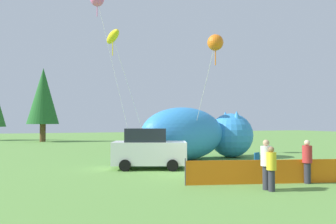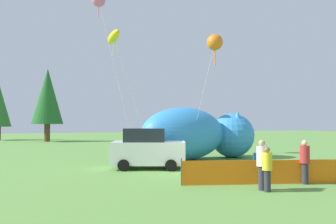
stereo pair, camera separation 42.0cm
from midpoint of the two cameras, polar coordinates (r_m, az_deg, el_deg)
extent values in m
plane|color=#609342|center=(16.61, 4.82, -10.29)|extent=(120.00, 120.00, 0.00)
cube|color=white|center=(17.44, -2.71, -7.10)|extent=(4.21, 2.96, 1.18)
cube|color=#1E232D|center=(17.39, -3.34, -4.00)|extent=(2.53, 2.25, 0.71)
cylinder|color=black|center=(18.33, 1.20, -8.55)|extent=(0.64, 0.43, 0.59)
cylinder|color=black|center=(16.60, 1.25, -9.27)|extent=(0.64, 0.43, 0.59)
cylinder|color=black|center=(18.47, -6.27, -8.49)|extent=(0.64, 0.43, 0.59)
cylinder|color=black|center=(16.75, -7.02, -9.19)|extent=(0.64, 0.43, 0.59)
cube|color=#1959A5|center=(17.57, 15.07, -8.27)|extent=(0.67, 0.67, 0.03)
cube|color=#1959A5|center=(17.42, 15.74, -7.57)|extent=(0.45, 0.22, 0.46)
cylinder|color=#A5A5AD|center=(17.54, 14.10, -9.04)|extent=(0.02, 0.02, 0.45)
cylinder|color=#A5A5AD|center=(17.89, 14.86, -8.88)|extent=(0.02, 0.02, 0.45)
cylinder|color=#A5A5AD|center=(17.31, 15.30, -9.13)|extent=(0.02, 0.02, 0.45)
cylinder|color=#A5A5AD|center=(17.67, 16.05, -8.97)|extent=(0.02, 0.02, 0.45)
ellipsoid|color=#338CD8|center=(21.10, 3.23, -3.81)|extent=(6.16, 4.17, 3.40)
ellipsoid|color=white|center=(21.14, 3.23, -5.88)|extent=(3.99, 3.04, 1.53)
sphere|color=#338CD8|center=(23.29, 11.59, -3.99)|extent=(3.06, 3.06, 3.06)
cone|color=#338CD8|center=(23.93, 10.65, -1.00)|extent=(0.86, 0.86, 0.92)
cone|color=#338CD8|center=(22.61, 12.55, -0.95)|extent=(0.86, 0.86, 0.92)
cube|color=orange|center=(13.83, 17.22, -9.97)|extent=(6.43, 1.64, 0.96)
cylinder|color=#4C4C51|center=(12.97, 3.28, -10.38)|extent=(0.05, 0.05, 1.05)
cylinder|color=#2D2D38|center=(12.66, 17.03, -10.95)|extent=(0.27, 0.27, 0.87)
cylinder|color=silver|center=(12.55, 17.00, -7.37)|extent=(0.40, 0.40, 0.72)
sphere|color=tan|center=(12.51, 16.98, -5.18)|extent=(0.24, 0.24, 0.24)
cylinder|color=#2D2D38|center=(14.42, 23.53, -9.81)|extent=(0.26, 0.26, 0.83)
cylinder|color=#B72D2D|center=(14.33, 23.49, -6.80)|extent=(0.38, 0.38, 0.69)
sphere|color=beige|center=(14.30, 23.47, -4.97)|extent=(0.22, 0.22, 0.22)
cylinder|color=#2D2D38|center=(12.43, 17.85, -11.37)|extent=(0.24, 0.24, 0.76)
cylinder|color=yellow|center=(12.33, 17.82, -8.19)|extent=(0.35, 0.35, 0.63)
sphere|color=#8C6647|center=(12.29, 17.80, -6.25)|extent=(0.21, 0.21, 0.21)
cylinder|color=silver|center=(23.07, -5.61, 2.49)|extent=(2.80, 0.13, 8.33)
ellipsoid|color=yellow|center=(23.42, -8.95, 12.77)|extent=(0.83, 2.79, 0.89)
cylinder|color=yellow|center=(23.26, -8.96, 11.10)|extent=(0.06, 0.06, 1.20)
cylinder|color=silver|center=(24.62, -8.46, 6.17)|extent=(2.55, 1.57, 11.68)
sphere|color=pink|center=(26.60, -11.53, 18.57)|extent=(1.02, 1.02, 1.02)
cylinder|color=pink|center=(26.37, -11.54, 17.14)|extent=(0.06, 0.06, 1.20)
cylinder|color=silver|center=(19.67, 6.27, 1.28)|extent=(0.73, 2.52, 7.00)
sphere|color=orange|center=(19.21, 8.80, 11.91)|extent=(0.92, 0.92, 0.92)
cylinder|color=orange|center=(19.06, 8.81, 9.86)|extent=(0.06, 0.06, 1.20)
cylinder|color=brown|center=(43.49, -20.05, -3.41)|extent=(0.70, 0.70, 2.18)
cone|color=#236028|center=(43.59, -19.99, 2.62)|extent=(3.84, 3.84, 6.98)
camera|label=1|loc=(0.21, -89.40, -0.02)|focal=35.00mm
camera|label=2|loc=(0.21, 90.60, 0.02)|focal=35.00mm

